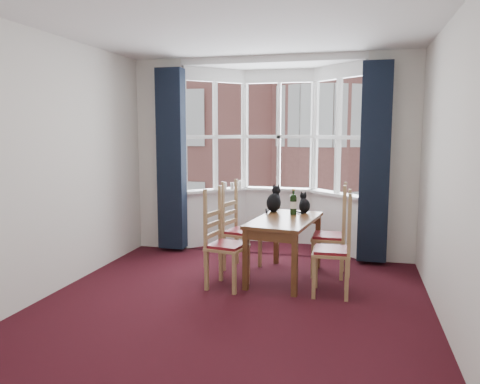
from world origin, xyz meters
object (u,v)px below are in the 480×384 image
(candle_extra, at_px, (240,185))
(chair_left_far, at_px, (236,232))
(dining_table, at_px, (285,227))
(candle_short, at_px, (232,186))
(cat_left, at_px, (274,201))
(chair_right_far, at_px, (336,238))
(candle_tall, at_px, (225,186))
(chair_left_near, at_px, (220,246))
(cat_right, at_px, (304,205))
(wine_bottle, at_px, (293,203))
(chair_right_near, at_px, (340,252))

(candle_extra, bearing_deg, chair_left_far, -78.26)
(dining_table, xyz_separation_m, candle_short, (-1.04, 1.46, 0.30))
(dining_table, height_order, cat_left, cat_left)
(dining_table, bearing_deg, candle_extra, 122.04)
(candle_short, bearing_deg, chair_right_far, -36.21)
(dining_table, bearing_deg, chair_right_far, 23.86)
(chair_left_far, distance_m, chair_right_far, 1.27)
(candle_extra, bearing_deg, candle_short, -170.31)
(dining_table, bearing_deg, candle_tall, 128.91)
(chair_left_near, bearing_deg, dining_table, 35.59)
(chair_left_near, height_order, cat_left, cat_left)
(chair_right_far, distance_m, candle_tall, 2.15)
(cat_right, bearing_deg, wine_bottle, -128.30)
(cat_left, xyz_separation_m, cat_right, (0.39, 0.01, -0.03))
(chair_right_near, bearing_deg, candle_short, 132.09)
(chair_left_near, relative_size, chair_right_near, 1.00)
(candle_short, bearing_deg, chair_right_near, -47.91)
(chair_left_far, distance_m, candle_short, 1.33)
(chair_right_near, xyz_separation_m, candle_extra, (-1.59, 1.91, 0.47))
(wine_bottle, height_order, candle_tall, wine_bottle)
(chair_right_near, bearing_deg, candle_tall, 134.35)
(chair_right_near, bearing_deg, cat_right, 118.94)
(chair_left_near, relative_size, chair_left_far, 1.00)
(dining_table, bearing_deg, chair_right_near, -32.95)
(cat_right, relative_size, candle_extra, 2.05)
(chair_right_far, distance_m, cat_left, 0.92)
(chair_right_far, bearing_deg, candle_tall, 146.25)
(chair_left_far, bearing_deg, dining_table, -21.44)
(candle_tall, bearing_deg, chair_right_near, -45.65)
(candle_short, bearing_deg, candle_tall, -164.99)
(wine_bottle, bearing_deg, chair_left_far, -177.74)
(cat_left, relative_size, candle_tall, 3.24)
(wine_bottle, distance_m, candle_extra, 1.55)
(chair_left_near, height_order, candle_extra, candle_extra)
(chair_right_near, relative_size, wine_bottle, 2.85)
(candle_tall, bearing_deg, wine_bottle, -43.13)
(dining_table, xyz_separation_m, chair_left_near, (-0.67, -0.48, -0.16))
(dining_table, relative_size, cat_right, 4.77)
(chair_left_near, bearing_deg, chair_right_near, 1.94)
(cat_left, bearing_deg, chair_right_near, -44.91)
(chair_right_far, xyz_separation_m, candle_tall, (-1.75, 1.17, 0.45))
(chair_left_far, xyz_separation_m, chair_right_near, (1.34, -0.70, 0.00))
(cat_left, xyz_separation_m, candle_tall, (-0.95, 0.99, 0.06))
(chair_right_near, height_order, candle_tall, candle_tall)
(cat_left, bearing_deg, candle_short, 129.27)
(chair_right_far, bearing_deg, chair_right_near, -84.07)
(chair_left_far, relative_size, wine_bottle, 2.85)
(candle_short, bearing_deg, candle_extra, 9.69)
(chair_left_near, distance_m, chair_left_far, 0.74)
(chair_right_near, bearing_deg, cat_left, 135.09)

